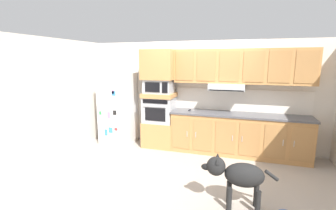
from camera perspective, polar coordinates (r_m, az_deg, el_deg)
ground_plane at (r=5.10m, az=5.64°, el=-13.32°), size 9.60×9.60×0.00m
back_kitchen_wall at (r=5.81m, az=8.16°, el=2.43°), size 6.20×0.12×2.50m
side_panel_left at (r=5.96m, az=-21.46°, el=2.01°), size 0.12×7.10×2.50m
refrigerator at (r=6.15m, az=-11.71°, el=-0.74°), size 0.76×0.73×1.76m
oven_base_cabinet at (r=5.92m, az=-1.99°, el=-6.76°), size 0.74×0.62×0.60m
built_in_oven at (r=5.77m, az=-2.04°, el=-1.06°), size 0.70×0.62×0.60m
appliance_mid_shelf at (r=5.71m, az=-2.05°, el=2.38°), size 0.74×0.62×0.10m
microwave at (r=5.68m, az=-2.07°, el=4.47°), size 0.64×0.54×0.32m
appliance_upper_cabinet at (r=5.65m, az=-2.10°, el=9.52°), size 0.74×0.62×0.68m
lower_cabinet_run at (r=5.56m, az=16.12°, el=-6.83°), size 2.91×0.63×0.88m
countertop_slab at (r=5.44m, az=16.37°, el=-2.18°), size 2.95×0.64×0.04m
backsplash_panel at (r=5.68m, az=16.59°, el=1.09°), size 2.95×0.02×0.50m
upper_cabinet_with_hood at (r=5.45m, az=16.75°, el=8.44°), size 2.91×0.48×0.88m
screwdriver at (r=5.56m, az=5.21°, el=-1.17°), size 0.14×0.13×0.03m
dog at (r=3.61m, az=16.04°, el=-15.53°), size 1.04×0.38×0.75m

